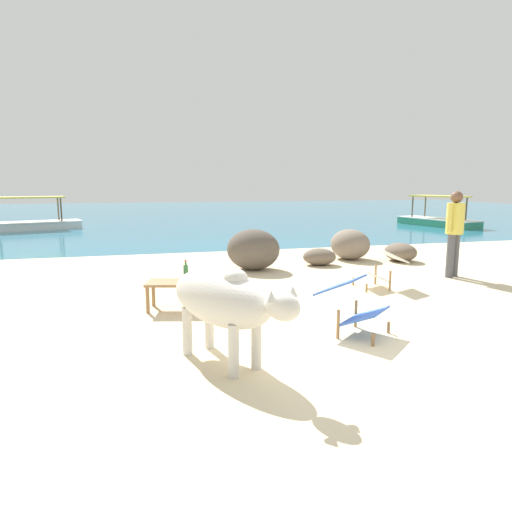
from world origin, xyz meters
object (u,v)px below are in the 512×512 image
Objects in this scene: boat_white at (31,223)px; deck_chair_far at (352,302)px; cow at (223,300)px; bottle at (186,272)px; person_standing at (455,227)px; boat_green at (438,219)px; low_bench_table at (175,286)px; deck_chair_near at (380,265)px.

deck_chair_far is at bearing -82.82° from boat_white.
cow is 15.71m from boat_white.
bottle is 2.38m from deck_chair_far.
person_standing reaches higher than boat_green.
boat_green is (11.70, 10.29, -0.27)m from bottle.
cow is 2.00× the size of low_bench_table.
boat_green is at bearing 54.96° from low_bench_table.
deck_chair_far is (-1.54, -2.04, 0.00)m from deck_chair_near.
bottle is 0.08× the size of boat_green.
bottle is at bearing -86.87° from boat_white.
bottle is 3.35m from deck_chair_near.
deck_chair_near is 0.21× the size of boat_green.
deck_chair_far is (1.78, -1.57, -0.14)m from bottle.
deck_chair_far is 4.21m from person_standing.
boat_green is (9.93, 11.87, -0.13)m from deck_chair_far.
person_standing reaches higher than low_bench_table.
bottle is 0.18× the size of person_standing.
boat_green reaches higher than deck_chair_far.
cow is 2.12× the size of deck_chair_near.
boat_white is (-8.08, 12.39, -0.13)m from deck_chair_near.
deck_chair_far is 15.84m from boat_white.
deck_chair_near is 1.93m from person_standing.
deck_chair_near is at bearing -74.07° from boat_white.
boat_green is at bearing 109.12° from cow.
deck_chair_near is 12.92m from boat_green.
cow is at bearing 41.57° from deck_chair_near.
bottle is at bearing 19.46° from low_bench_table.
deck_chair_near is (3.32, 0.47, -0.14)m from bottle.
deck_chair_near is at bearing 100.79° from cow.
cow is at bearing -88.94° from boat_white.
deck_chair_near is (3.48, 0.48, 0.05)m from low_bench_table.
bottle is 0.37× the size of deck_chair_near.
deck_chair_far is 0.24× the size of boat_white.
cow is 0.44× the size of boat_green.
deck_chair_near and deck_chair_far have the same top height.
boat_white is (-4.76, 12.85, -0.27)m from bottle.
person_standing reaches higher than cow.
bottle is 0.08× the size of boat_white.
boat_green reaches higher than low_bench_table.
boat_white is 1.01× the size of boat_green.
deck_chair_far is at bearing 102.36° from person_standing.
boat_green reaches higher than deck_chair_near.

